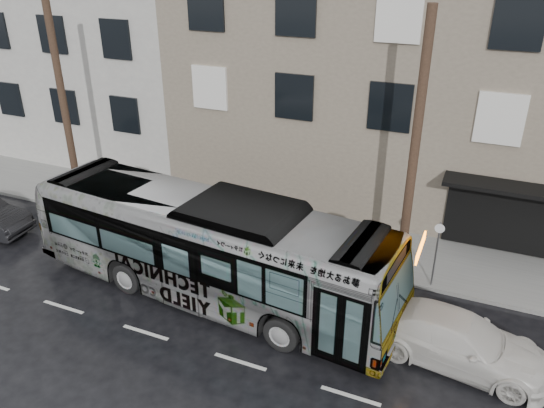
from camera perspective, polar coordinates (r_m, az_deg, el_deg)
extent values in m
plane|color=black|center=(18.57, -8.93, -8.98)|extent=(120.00, 120.00, 0.00)
cube|color=gray|center=(22.17, -2.37, -2.24)|extent=(90.00, 3.60, 0.15)
cube|color=gray|center=(26.13, 15.45, 13.92)|extent=(20.00, 12.00, 11.00)
cylinder|color=#473123|center=(17.16, 15.01, 4.98)|extent=(0.30, 0.30, 9.00)
cylinder|color=#473123|center=(23.40, -21.45, 9.59)|extent=(0.30, 0.30, 9.00)
cylinder|color=slate|center=(18.46, 17.20, -5.19)|extent=(0.06, 0.06, 2.40)
imported|color=#B2B2B2|center=(17.32, -6.77, -4.60)|extent=(13.05, 4.27, 3.57)
imported|color=silver|center=(15.98, 19.38, -13.65)|extent=(5.23, 2.64, 1.46)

